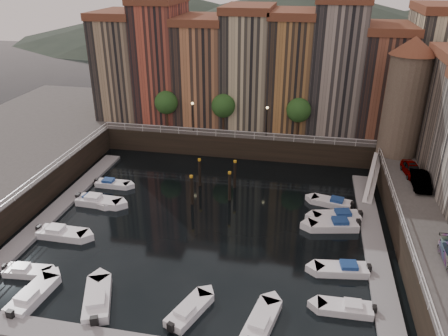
% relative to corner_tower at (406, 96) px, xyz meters
% --- Properties ---
extents(ground, '(200.00, 200.00, 0.00)m').
position_rel_corner_tower_xyz_m(ground, '(-20.00, -14.50, -10.19)').
color(ground, black).
rests_on(ground, ground).
extents(quay_far, '(80.00, 20.00, 3.00)m').
position_rel_corner_tower_xyz_m(quay_far, '(-20.00, 11.50, -8.69)').
color(quay_far, black).
rests_on(quay_far, ground).
extents(dock_left, '(2.00, 28.00, 0.35)m').
position_rel_corner_tower_xyz_m(dock_left, '(-36.20, -15.50, -10.02)').
color(dock_left, gray).
rests_on(dock_left, ground).
extents(dock_right, '(2.00, 28.00, 0.35)m').
position_rel_corner_tower_xyz_m(dock_right, '(-3.80, -15.50, -10.02)').
color(dock_right, gray).
rests_on(dock_right, ground).
extents(mountains, '(145.00, 100.00, 18.00)m').
position_rel_corner_tower_xyz_m(mountains, '(-18.28, 95.50, -2.28)').
color(mountains, '#2D382D').
rests_on(mountains, ground).
extents(far_terrace, '(48.70, 10.30, 17.50)m').
position_rel_corner_tower_xyz_m(far_terrace, '(-16.69, 9.00, 0.76)').
color(far_terrace, '#967E5F').
rests_on(far_terrace, quay_far).
extents(corner_tower, '(5.20, 5.20, 13.80)m').
position_rel_corner_tower_xyz_m(corner_tower, '(0.00, 0.00, 0.00)').
color(corner_tower, '#6B5B4C').
rests_on(corner_tower, quay_right).
extents(promenade_trees, '(21.20, 3.20, 5.20)m').
position_rel_corner_tower_xyz_m(promenade_trees, '(-21.33, 3.70, -3.61)').
color(promenade_trees, black).
rests_on(promenade_trees, quay_far).
extents(street_lamps, '(10.36, 0.36, 4.18)m').
position_rel_corner_tower_xyz_m(street_lamps, '(-21.00, 2.70, -4.30)').
color(street_lamps, black).
rests_on(street_lamps, quay_far).
extents(railings, '(36.08, 34.04, 0.52)m').
position_rel_corner_tower_xyz_m(railings, '(-20.00, -9.62, -6.41)').
color(railings, white).
rests_on(railings, ground).
extents(gangway, '(2.78, 8.32, 3.73)m').
position_rel_corner_tower_xyz_m(gangway, '(-2.90, -4.50, -8.28)').
color(gangway, white).
rests_on(gangway, ground).
extents(mooring_pilings, '(4.48, 5.11, 3.78)m').
position_rel_corner_tower_xyz_m(mooring_pilings, '(-20.57, -8.88, -8.54)').
color(mooring_pilings, black).
rests_on(mooring_pilings, ground).
extents(boat_left_0, '(4.17, 1.82, 0.94)m').
position_rel_corner_tower_xyz_m(boat_left_0, '(-33.06, -25.85, -9.88)').
color(boat_left_0, white).
rests_on(boat_left_0, ground).
extents(boat_left_1, '(5.00, 1.83, 1.15)m').
position_rel_corner_tower_xyz_m(boat_left_1, '(-33.13, -20.15, -9.81)').
color(boat_left_1, white).
rests_on(boat_left_1, ground).
extents(boat_left_2, '(4.46, 2.56, 1.00)m').
position_rel_corner_tower_xyz_m(boat_left_2, '(-33.07, -13.60, -9.86)').
color(boat_left_2, white).
rests_on(boat_left_2, ground).
extents(boat_left_3, '(5.19, 2.07, 1.18)m').
position_rel_corner_tower_xyz_m(boat_left_3, '(-32.46, -13.67, -9.80)').
color(boat_left_3, white).
rests_on(boat_left_3, ground).
extents(boat_left_4, '(4.18, 1.53, 0.96)m').
position_rel_corner_tower_xyz_m(boat_left_4, '(-32.81, -9.33, -9.87)').
color(boat_left_4, white).
rests_on(boat_left_4, ground).
extents(boat_right_0, '(4.32, 1.65, 0.99)m').
position_rel_corner_tower_xyz_m(boat_right_0, '(-6.83, -25.16, -9.86)').
color(boat_right_0, white).
rests_on(boat_right_0, ground).
extents(boat_right_1, '(4.76, 2.26, 1.07)m').
position_rel_corner_tower_xyz_m(boat_right_1, '(-6.89, -20.52, -9.83)').
color(boat_right_1, white).
rests_on(boat_right_1, ground).
extents(boat_right_2, '(5.18, 2.75, 1.16)m').
position_rel_corner_tower_xyz_m(boat_right_2, '(-7.35, -13.60, -9.80)').
color(boat_right_2, white).
rests_on(boat_right_2, ground).
extents(boat_right_3, '(5.12, 2.82, 1.15)m').
position_rel_corner_tower_xyz_m(boat_right_3, '(-6.98, -11.90, -9.81)').
color(boat_right_3, white).
rests_on(boat_right_3, ground).
extents(boat_right_4, '(4.59, 2.53, 1.03)m').
position_rel_corner_tower_xyz_m(boat_right_4, '(-7.42, -8.90, -9.85)').
color(boat_right_4, white).
rests_on(boat_right_4, ground).
extents(boat_near_0, '(2.24, 5.03, 1.14)m').
position_rel_corner_tower_xyz_m(boat_near_0, '(-30.79, -28.58, -9.81)').
color(boat_near_0, white).
rests_on(boat_near_0, ground).
extents(boat_near_1, '(3.61, 5.36, 1.21)m').
position_rel_corner_tower_xyz_m(boat_near_1, '(-25.58, -28.06, -9.79)').
color(boat_near_1, white).
rests_on(boat_near_1, ground).
extents(boat_near_2, '(3.06, 4.58, 1.04)m').
position_rel_corner_tower_xyz_m(boat_near_2, '(-18.40, -27.77, -9.84)').
color(boat_near_2, white).
rests_on(boat_near_2, ground).
extents(boat_near_3, '(2.68, 4.93, 1.10)m').
position_rel_corner_tower_xyz_m(boat_near_3, '(-12.97, -27.87, -9.82)').
color(boat_near_3, white).
rests_on(boat_near_3, ground).
extents(car_a, '(2.01, 4.13, 1.36)m').
position_rel_corner_tower_xyz_m(car_a, '(0.68, -6.05, -6.52)').
color(car_a, gray).
rests_on(car_a, quay_right).
extents(car_b, '(1.57, 4.39, 1.44)m').
position_rel_corner_tower_xyz_m(car_b, '(1.00, -8.83, -6.47)').
color(car_b, gray).
rests_on(car_b, quay_right).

